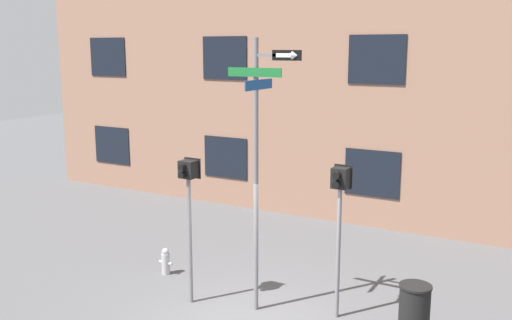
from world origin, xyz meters
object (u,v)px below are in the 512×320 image
at_px(pedestrian_signal_left, 189,193).
at_px(trash_bin, 414,313).
at_px(street_sign_pole, 259,155).
at_px(pedestrian_signal_right, 340,202).
at_px(fire_hydrant, 166,261).

distance_m(pedestrian_signal_left, trash_bin, 4.62).
height_order(street_sign_pole, pedestrian_signal_right, street_sign_pole).
bearing_deg(trash_bin, pedestrian_signal_left, -172.00).
distance_m(street_sign_pole, trash_bin, 3.86).
height_order(pedestrian_signal_left, trash_bin, pedestrian_signal_left).
bearing_deg(street_sign_pole, trash_bin, 4.83).
distance_m(pedestrian_signal_left, fire_hydrant, 2.52).
height_order(pedestrian_signal_right, trash_bin, pedestrian_signal_right).
relative_size(street_sign_pole, fire_hydrant, 8.54).
xyz_separation_m(pedestrian_signal_left, trash_bin, (4.25, 0.60, -1.71)).
bearing_deg(pedestrian_signal_left, pedestrian_signal_right, 16.40).
bearing_deg(pedestrian_signal_right, trash_bin, -8.25).
height_order(street_sign_pole, trash_bin, street_sign_pole).
distance_m(pedestrian_signal_right, fire_hydrant, 4.53).
xyz_separation_m(pedestrian_signal_left, pedestrian_signal_right, (2.76, 0.81, 0.00)).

